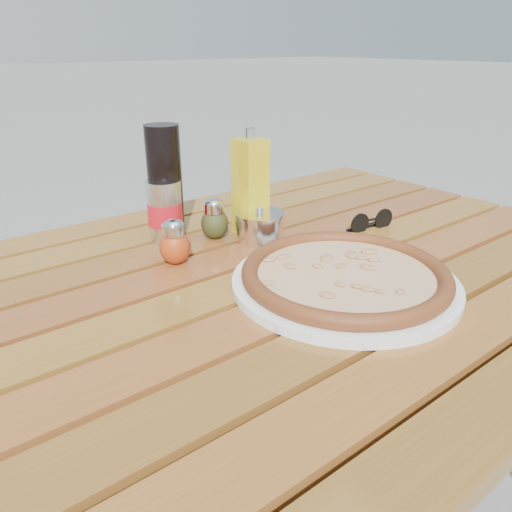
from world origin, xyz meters
TOP-DOWN VIEW (x-y plane):
  - table at (0.00, -0.00)m, footprint 1.40×0.90m
  - plate at (0.08, -0.11)m, footprint 0.39×0.39m
  - pizza at (0.08, -0.11)m, footprint 0.36×0.36m
  - pepper_shaker at (-0.09, 0.14)m, footprint 0.07×0.07m
  - oregano_shaker at (0.04, 0.20)m, footprint 0.07×0.07m
  - dark_bottle at (-0.03, 0.27)m, footprint 0.08×0.08m
  - soda_can at (-0.04, 0.25)m, footprint 0.08×0.08m
  - olive_oil_cruet at (0.11, 0.18)m, footprint 0.06×0.06m
  - parmesan_tin at (0.09, 0.13)m, footprint 0.11×0.11m
  - sunglasses at (0.32, 0.04)m, footprint 0.11×0.04m

SIDE VIEW (x-z plane):
  - table at x=0.00m, z-range 0.30..1.05m
  - plate at x=0.08m, z-range 0.75..0.76m
  - sunglasses at x=0.32m, z-range 0.74..0.79m
  - pizza at x=0.08m, z-range 0.76..0.79m
  - parmesan_tin at x=0.09m, z-range 0.74..0.82m
  - pepper_shaker at x=-0.09m, z-range 0.75..0.83m
  - oregano_shaker at x=0.04m, z-range 0.75..0.83m
  - soda_can at x=-0.04m, z-range 0.75..0.87m
  - olive_oil_cruet at x=0.11m, z-range 0.74..0.95m
  - dark_bottle at x=-0.03m, z-range 0.75..0.97m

